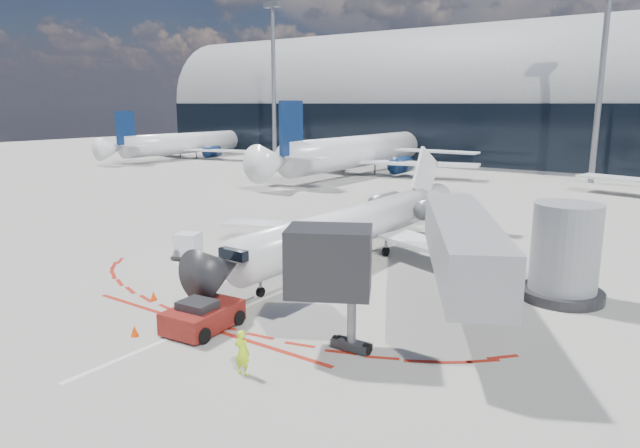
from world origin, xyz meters
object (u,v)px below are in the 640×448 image
Objects in this scene: regional_jet at (358,224)px; pushback_tug at (203,316)px; uld_container at (188,246)px; ramp_worker at (242,352)px.

regional_jet reaches higher than pushback_tug.
pushback_tug is 2.48× the size of uld_container.
ramp_worker is at bearing -57.21° from uld_container.
uld_container is at bearing 135.48° from pushback_tug.
regional_jet reaches higher than ramp_worker.
regional_jet is at bearing -80.68° from ramp_worker.
regional_jet reaches higher than uld_container.
regional_jet is 4.79× the size of pushback_tug.
uld_container is at bearing -142.41° from regional_jet.
regional_jet is 16.81m from ramp_worker.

